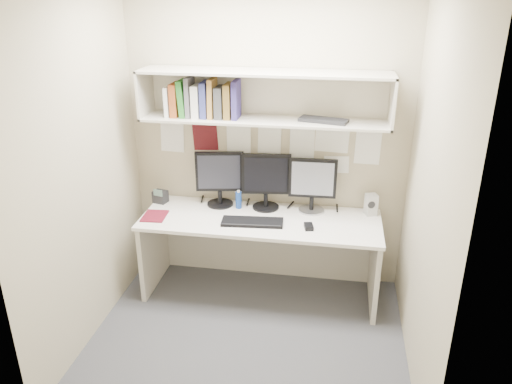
% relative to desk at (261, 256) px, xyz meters
% --- Properties ---
extents(floor, '(2.40, 2.00, 0.01)m').
position_rel_desk_xyz_m(floor, '(0.00, -0.65, -0.37)').
color(floor, '#404044').
rests_on(floor, ground).
extents(wall_back, '(2.40, 0.02, 2.60)m').
position_rel_desk_xyz_m(wall_back, '(0.00, 0.35, 0.93)').
color(wall_back, tan).
rests_on(wall_back, ground).
extents(wall_front, '(2.40, 0.02, 2.60)m').
position_rel_desk_xyz_m(wall_front, '(0.00, -1.65, 0.93)').
color(wall_front, tan).
rests_on(wall_front, ground).
extents(wall_left, '(0.02, 2.00, 2.60)m').
position_rel_desk_xyz_m(wall_left, '(-1.20, -0.65, 0.93)').
color(wall_left, tan).
rests_on(wall_left, ground).
extents(wall_right, '(0.02, 2.00, 2.60)m').
position_rel_desk_xyz_m(wall_right, '(1.20, -0.65, 0.93)').
color(wall_right, tan).
rests_on(wall_right, ground).
extents(desk, '(2.00, 0.70, 0.73)m').
position_rel_desk_xyz_m(desk, '(0.00, 0.00, 0.00)').
color(desk, white).
rests_on(desk, floor).
extents(overhead_hutch, '(2.00, 0.38, 0.40)m').
position_rel_desk_xyz_m(overhead_hutch, '(0.00, 0.21, 1.35)').
color(overhead_hutch, beige).
rests_on(overhead_hutch, wall_back).
extents(pinned_papers, '(1.92, 0.01, 0.48)m').
position_rel_desk_xyz_m(pinned_papers, '(0.00, 0.34, 0.88)').
color(pinned_papers, white).
rests_on(pinned_papers, wall_back).
extents(monitor_left, '(0.42, 0.23, 0.49)m').
position_rel_desk_xyz_m(monitor_left, '(-0.40, 0.22, 0.63)').
color(monitor_left, black).
rests_on(monitor_left, desk).
extents(monitor_center, '(0.42, 0.23, 0.49)m').
position_rel_desk_xyz_m(monitor_center, '(0.01, 0.22, 0.63)').
color(monitor_center, black).
rests_on(monitor_center, desk).
extents(monitor_right, '(0.40, 0.22, 0.47)m').
position_rel_desk_xyz_m(monitor_right, '(0.41, 0.22, 0.62)').
color(monitor_right, '#A5A5AA').
rests_on(monitor_right, desk).
extents(keyboard, '(0.52, 0.22, 0.02)m').
position_rel_desk_xyz_m(keyboard, '(-0.05, -0.12, 0.38)').
color(keyboard, black).
rests_on(keyboard, desk).
extents(mouse, '(0.09, 0.12, 0.03)m').
position_rel_desk_xyz_m(mouse, '(0.41, -0.13, 0.38)').
color(mouse, black).
rests_on(mouse, desk).
extents(speaker, '(0.12, 0.12, 0.18)m').
position_rel_desk_xyz_m(speaker, '(0.91, 0.22, 0.46)').
color(speaker, '#B4B4AF').
rests_on(speaker, desk).
extents(blue_bottle, '(0.05, 0.05, 0.17)m').
position_rel_desk_xyz_m(blue_bottle, '(-0.22, 0.17, 0.44)').
color(blue_bottle, navy).
rests_on(blue_bottle, desk).
extents(maroon_notebook, '(0.20, 0.24, 0.01)m').
position_rel_desk_xyz_m(maroon_notebook, '(-0.89, -0.13, 0.37)').
color(maroon_notebook, maroon).
rests_on(maroon_notebook, desk).
extents(desk_phone, '(0.14, 0.13, 0.14)m').
position_rel_desk_xyz_m(desk_phone, '(-0.94, 0.18, 0.42)').
color(desk_phone, black).
rests_on(desk_phone, desk).
extents(book_stack, '(0.60, 0.20, 0.32)m').
position_rel_desk_xyz_m(book_stack, '(-0.50, 0.15, 1.31)').
color(book_stack, silver).
rests_on(book_stack, overhead_hutch).
extents(hutch_tray, '(0.40, 0.23, 0.03)m').
position_rel_desk_xyz_m(hutch_tray, '(0.48, 0.14, 1.19)').
color(hutch_tray, black).
rests_on(hutch_tray, overhead_hutch).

